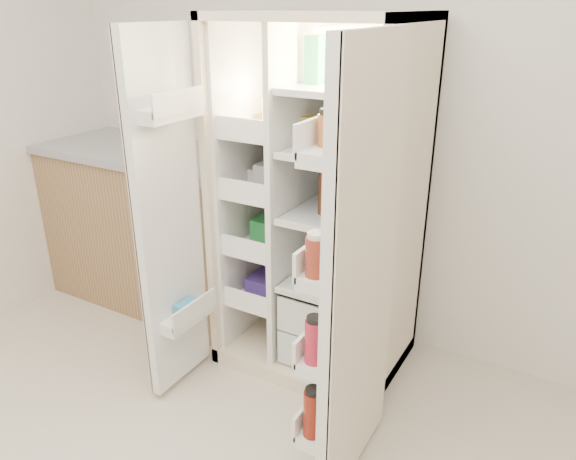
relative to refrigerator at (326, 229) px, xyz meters
The scene contains 5 objects.
wall_back 0.70m from the refrigerator, 76.80° to the left, with size 4.00×0.02×2.70m, color silver.
refrigerator is the anchor object (origin of this frame).
freezer_door 0.81m from the refrigerator, 130.48° to the right, with size 0.15×0.40×1.72m.
fridge_door 0.85m from the refrigerator, 56.30° to the right, with size 0.17×0.58×1.72m.
kitchen_counter 1.27m from the refrigerator, behind, with size 1.40×0.75×1.02m.
Camera 1 is at (1.06, -0.71, 1.82)m, focal length 34.00 mm.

